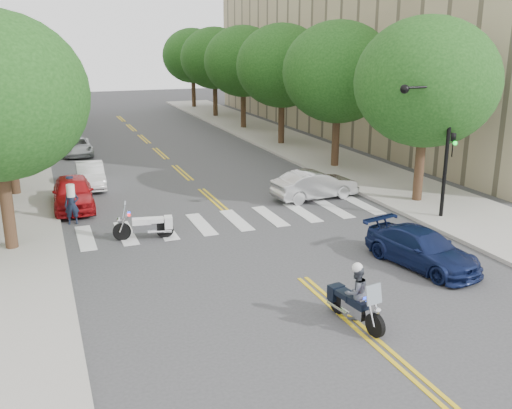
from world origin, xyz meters
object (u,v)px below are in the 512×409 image
motorcycle_police (355,296)px  officer_standing (72,205)px  convertible (315,185)px  sedan_blue (422,248)px  motorcycle_parked (149,226)px

motorcycle_police → officer_standing: motorcycle_police is taller
convertible → sedan_blue: size_ratio=0.97×
motorcycle_parked → motorcycle_police: bearing=-147.1°
motorcycle_parked → convertible: 8.95m
sedan_blue → officer_standing: bearing=128.0°
sedan_blue → convertible: bearing=75.4°
officer_standing → sedan_blue: 13.99m
motorcycle_police → officer_standing: size_ratio=1.34×
officer_standing → convertible: officer_standing is taller
motorcycle_police → motorcycle_parked: 9.60m
motorcycle_police → sedan_blue: (4.21, 2.70, -0.17)m
motorcycle_parked → sedan_blue: (8.10, -6.07, 0.11)m
officer_standing → convertible: (11.12, -0.17, -0.12)m
convertible → sedan_blue: convertible is taller
officer_standing → motorcycle_police: bearing=-55.3°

